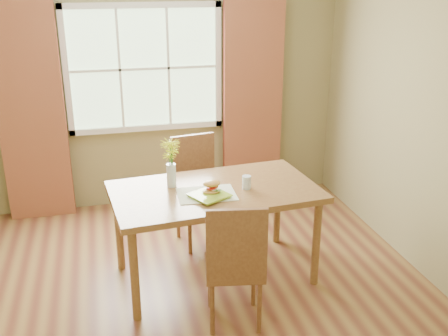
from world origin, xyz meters
TOP-DOWN VIEW (x-y plane):
  - room at (0.00, 0.00)m, footprint 4.24×3.84m
  - window at (0.00, 1.87)m, footprint 1.62×0.06m
  - curtain_left at (-1.15, 1.78)m, footprint 0.65×0.08m
  - curtain_right at (1.15, 1.78)m, footprint 0.65×0.08m
  - dining_table at (0.37, 0.19)m, footprint 1.73×1.08m
  - chair_near at (0.35, -0.51)m, footprint 0.48×0.48m
  - chair_far at (0.35, 0.90)m, footprint 0.49×0.49m
  - placemat at (0.28, 0.10)m, footprint 0.46×0.35m
  - plate at (0.29, 0.03)m, footprint 0.35×0.35m
  - croissant_sandwich at (0.31, 0.07)m, footprint 0.15×0.10m
  - water_glass at (0.62, 0.14)m, footprint 0.07×0.07m
  - flower_vase at (0.04, 0.33)m, footprint 0.16×0.16m

SIDE VIEW (x-z plane):
  - chair_near at x=0.35m, z-range 0.05..1.04m
  - chair_far at x=0.35m, z-range 0.05..1.07m
  - dining_table at x=0.37m, z-range 0.32..1.12m
  - placemat at x=0.28m, z-range 0.80..0.81m
  - plate at x=0.29m, z-range 0.81..0.82m
  - water_glass at x=0.62m, z-range 0.80..0.91m
  - croissant_sandwich at x=0.31m, z-range 0.82..0.93m
  - flower_vase at x=0.04m, z-range 0.85..1.25m
  - curtain_left at x=-1.15m, z-range 0.00..2.20m
  - curtain_right at x=1.15m, z-range 0.00..2.20m
  - room at x=0.00m, z-range -0.02..2.72m
  - window at x=0.00m, z-range 0.84..2.16m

